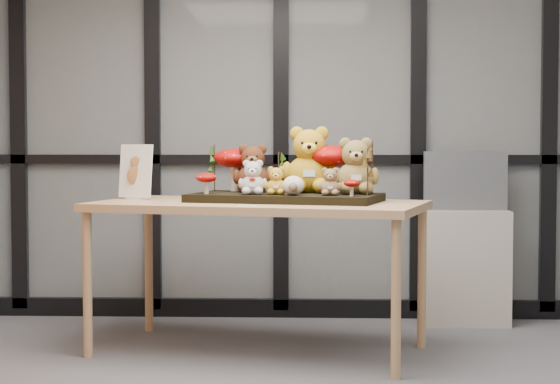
{
  "coord_description": "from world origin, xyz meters",
  "views": [
    {
      "loc": [
        -0.19,
        -4.21,
        1.18
      ],
      "look_at": [
        -0.41,
        1.3,
        0.89
      ],
      "focal_mm": 65.0,
      "sensor_mm": 36.0,
      "label": 1
    }
  ],
  "objects_px": {
    "bear_white_bow": "(253,176)",
    "bear_beige_small": "(330,180)",
    "mushroom_back_left": "(235,167)",
    "mushroom_front_left": "(206,182)",
    "display_table": "(259,214)",
    "bear_brown_medium": "(253,166)",
    "sign_holder": "(136,174)",
    "bear_tan_back": "(356,163)",
    "diorama_tray": "(285,198)",
    "mushroom_back_right": "(332,167)",
    "cabinet": "(465,267)",
    "bear_small_yellow": "(276,179)",
    "plush_cream_hedgehog": "(293,185)",
    "mushroom_front_right": "(352,187)",
    "monitor": "(465,181)",
    "bear_pooh_yellow": "(309,156)"
  },
  "relations": [
    {
      "from": "mushroom_back_left",
      "to": "cabinet",
      "type": "relative_size",
      "value": 0.38
    },
    {
      "from": "bear_brown_medium",
      "to": "cabinet",
      "type": "height_order",
      "value": "bear_brown_medium"
    },
    {
      "from": "bear_small_yellow",
      "to": "mushroom_back_left",
      "type": "bearing_deg",
      "value": 138.76
    },
    {
      "from": "sign_holder",
      "to": "bear_white_bow",
      "type": "bearing_deg",
      "value": 3.96
    },
    {
      "from": "sign_holder",
      "to": "display_table",
      "type": "bearing_deg",
      "value": 9.83
    },
    {
      "from": "bear_brown_medium",
      "to": "bear_white_bow",
      "type": "height_order",
      "value": "bear_brown_medium"
    },
    {
      "from": "bear_white_bow",
      "to": "cabinet",
      "type": "xyz_separation_m",
      "value": [
        1.29,
        1.0,
        -0.62
      ]
    },
    {
      "from": "mushroom_front_left",
      "to": "bear_white_bow",
      "type": "bearing_deg",
      "value": -12.76
    },
    {
      "from": "mushroom_front_right",
      "to": "plush_cream_hedgehog",
      "type": "bearing_deg",
      "value": 167.97
    },
    {
      "from": "sign_holder",
      "to": "diorama_tray",
      "type": "bearing_deg",
      "value": 14.41
    },
    {
      "from": "diorama_tray",
      "to": "mushroom_back_right",
      "type": "bearing_deg",
      "value": 38.67
    },
    {
      "from": "bear_white_bow",
      "to": "bear_beige_small",
      "type": "bearing_deg",
      "value": 5.88
    },
    {
      "from": "diorama_tray",
      "to": "mushroom_back_right",
      "type": "relative_size",
      "value": 3.48
    },
    {
      "from": "cabinet",
      "to": "bear_brown_medium",
      "type": "bearing_deg",
      "value": -150.73
    },
    {
      "from": "bear_brown_medium",
      "to": "plush_cream_hedgehog",
      "type": "relative_size",
      "value": 2.58
    },
    {
      "from": "bear_pooh_yellow",
      "to": "cabinet",
      "type": "bearing_deg",
      "value": 53.24
    },
    {
      "from": "mushroom_front_right",
      "to": "monitor",
      "type": "distance_m",
      "value": 1.38
    },
    {
      "from": "mushroom_front_left",
      "to": "display_table",
      "type": "bearing_deg",
      "value": 2.58
    },
    {
      "from": "display_table",
      "to": "cabinet",
      "type": "height_order",
      "value": "display_table"
    },
    {
      "from": "bear_tan_back",
      "to": "mushroom_front_left",
      "type": "xyz_separation_m",
      "value": [
        -0.82,
        -0.03,
        -0.11
      ]
    },
    {
      "from": "diorama_tray",
      "to": "sign_holder",
      "type": "bearing_deg",
      "value": -177.02
    },
    {
      "from": "display_table",
      "to": "mushroom_front_left",
      "type": "distance_m",
      "value": 0.34
    },
    {
      "from": "mushroom_front_left",
      "to": "mushroom_front_right",
      "type": "relative_size",
      "value": 1.3
    },
    {
      "from": "bear_tan_back",
      "to": "bear_white_bow",
      "type": "height_order",
      "value": "bear_tan_back"
    },
    {
      "from": "bear_brown_medium",
      "to": "bear_tan_back",
      "type": "height_order",
      "value": "bear_tan_back"
    },
    {
      "from": "bear_white_bow",
      "to": "diorama_tray",
      "type": "bearing_deg",
      "value": 45.54
    },
    {
      "from": "diorama_tray",
      "to": "mushroom_back_right",
      "type": "xyz_separation_m",
      "value": [
        0.26,
        0.11,
        0.17
      ]
    },
    {
      "from": "bear_tan_back",
      "to": "plush_cream_hedgehog",
      "type": "height_order",
      "value": "bear_tan_back"
    },
    {
      "from": "bear_beige_small",
      "to": "sign_holder",
      "type": "bearing_deg",
      "value": 177.35
    },
    {
      "from": "display_table",
      "to": "bear_tan_back",
      "type": "relative_size",
      "value": 5.75
    },
    {
      "from": "bear_tan_back",
      "to": "bear_small_yellow",
      "type": "bearing_deg",
      "value": -152.35
    },
    {
      "from": "diorama_tray",
      "to": "mushroom_front_right",
      "type": "xyz_separation_m",
      "value": [
        0.36,
        -0.24,
        0.07
      ]
    },
    {
      "from": "display_table",
      "to": "mushroom_front_left",
      "type": "height_order",
      "value": "mushroom_front_left"
    },
    {
      "from": "mushroom_back_left",
      "to": "cabinet",
      "type": "bearing_deg",
      "value": 23.81
    },
    {
      "from": "mushroom_front_right",
      "to": "sign_holder",
      "type": "relative_size",
      "value": 0.31
    },
    {
      "from": "bear_beige_small",
      "to": "cabinet",
      "type": "bearing_deg",
      "value": 65.52
    },
    {
      "from": "bear_brown_medium",
      "to": "sign_holder",
      "type": "xyz_separation_m",
      "value": [
        -0.67,
        0.02,
        -0.05
      ]
    },
    {
      "from": "bear_beige_small",
      "to": "mushroom_front_left",
      "type": "xyz_separation_m",
      "value": [
        -0.68,
        0.13,
        -0.02
      ]
    },
    {
      "from": "display_table",
      "to": "bear_white_bow",
      "type": "xyz_separation_m",
      "value": [
        -0.03,
        -0.07,
        0.21
      ]
    },
    {
      "from": "bear_brown_medium",
      "to": "mushroom_front_left",
      "type": "xyz_separation_m",
      "value": [
        -0.24,
        -0.21,
        -0.09
      ]
    },
    {
      "from": "bear_beige_small",
      "to": "mushroom_back_left",
      "type": "bearing_deg",
      "value": 156.2
    },
    {
      "from": "bear_tan_back",
      "to": "mushroom_front_right",
      "type": "height_order",
      "value": "bear_tan_back"
    },
    {
      "from": "display_table",
      "to": "mushroom_back_left",
      "type": "distance_m",
      "value": 0.42
    },
    {
      "from": "plush_cream_hedgehog",
      "to": "diorama_tray",
      "type": "bearing_deg",
      "value": 120.71
    },
    {
      "from": "sign_holder",
      "to": "bear_small_yellow",
      "type": "bearing_deg",
      "value": 6.52
    },
    {
      "from": "mushroom_back_right",
      "to": "mushroom_front_left",
      "type": "relative_size",
      "value": 2.32
    },
    {
      "from": "bear_beige_small",
      "to": "diorama_tray",
      "type": "bearing_deg",
      "value": 160.37
    },
    {
      "from": "bear_tan_back",
      "to": "mushroom_back_right",
      "type": "xyz_separation_m",
      "value": [
        -0.13,
        0.13,
        -0.02
      ]
    },
    {
      "from": "bear_beige_small",
      "to": "sign_holder",
      "type": "height_order",
      "value": "sign_holder"
    },
    {
      "from": "mushroom_front_left",
      "to": "sign_holder",
      "type": "relative_size",
      "value": 0.4
    }
  ]
}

